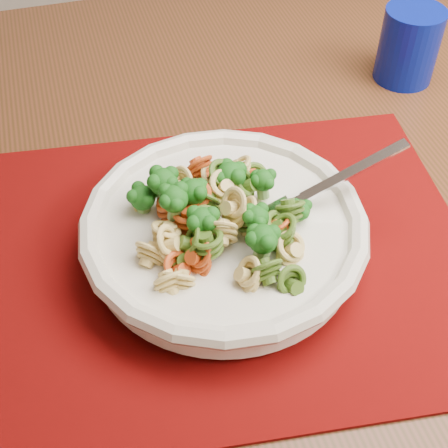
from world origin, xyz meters
TOP-DOWN VIEW (x-y plane):
  - dining_table at (-0.53, 0.63)m, footprint 1.48×1.21m
  - placemat at (-0.61, 0.50)m, footprint 0.61×0.56m
  - pasta_bowl at (-0.60, 0.50)m, footprint 0.27×0.27m
  - pasta_broccoli_heap at (-0.60, 0.50)m, footprint 0.23×0.23m
  - fork at (-0.56, 0.48)m, footprint 0.18×0.07m
  - tumbler at (-0.24, 0.61)m, footprint 0.08×0.08m

SIDE VIEW (x-z plane):
  - dining_table at x=-0.53m, z-range 0.26..1.00m
  - placemat at x=-0.61m, z-range 0.74..0.74m
  - pasta_bowl at x=-0.60m, z-range 0.75..0.80m
  - tumbler at x=-0.24m, z-range 0.74..0.83m
  - fork at x=-0.56m, z-range 0.75..0.82m
  - pasta_broccoli_heap at x=-0.60m, z-range 0.76..0.82m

